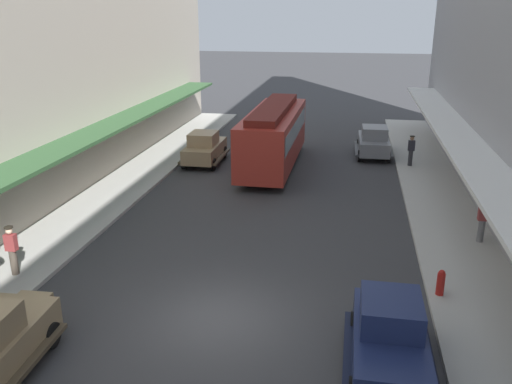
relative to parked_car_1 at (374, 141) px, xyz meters
name	(u,v)px	position (x,y,z in m)	size (l,w,h in m)	color
ground_plane	(218,318)	(-4.77, -18.99, -0.94)	(200.00, 200.00, 0.00)	#38383A
sidewalk_right	(497,344)	(2.73, -18.99, -0.87)	(3.00, 60.00, 0.15)	#B7B5AD
parked_car_1	(374,141)	(0.00, 0.00, 0.00)	(2.23, 4.29, 1.84)	slate
parked_car_2	(205,147)	(-9.50, -3.30, 0.00)	(2.18, 4.28, 1.84)	#997F5B
parked_car_4	(390,337)	(-0.15, -20.48, 0.00)	(2.14, 4.26, 1.84)	#19234C
streetcar	(273,134)	(-5.54, -3.42, 0.96)	(2.61, 9.62, 3.46)	#A52D23
fire_hydrant	(441,282)	(1.58, -16.71, -0.38)	(0.24, 0.24, 0.82)	#B21E19
pedestrian_0	(411,150)	(1.95, -2.22, 0.07)	(0.36, 0.28, 1.67)	#2D2D33
pedestrian_1	(12,250)	(-11.90, -17.81, 0.07)	(0.36, 0.28, 1.67)	#4C4238
pedestrian_3	(482,220)	(3.61, -12.36, 0.05)	(0.36, 0.24, 1.64)	slate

